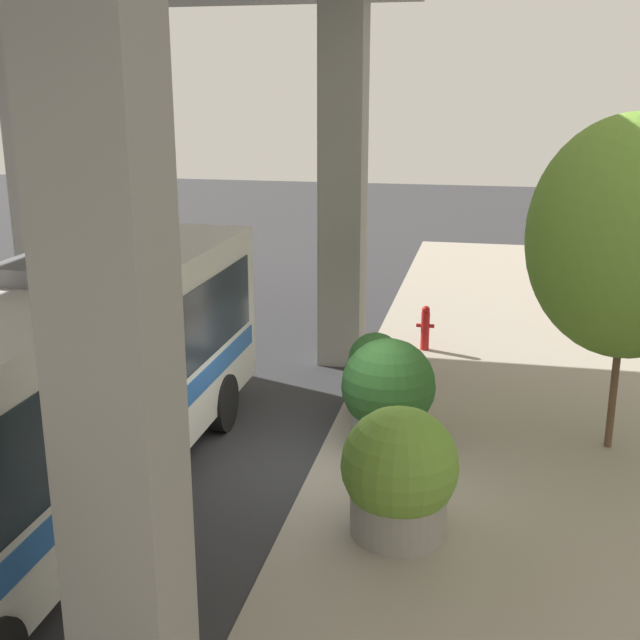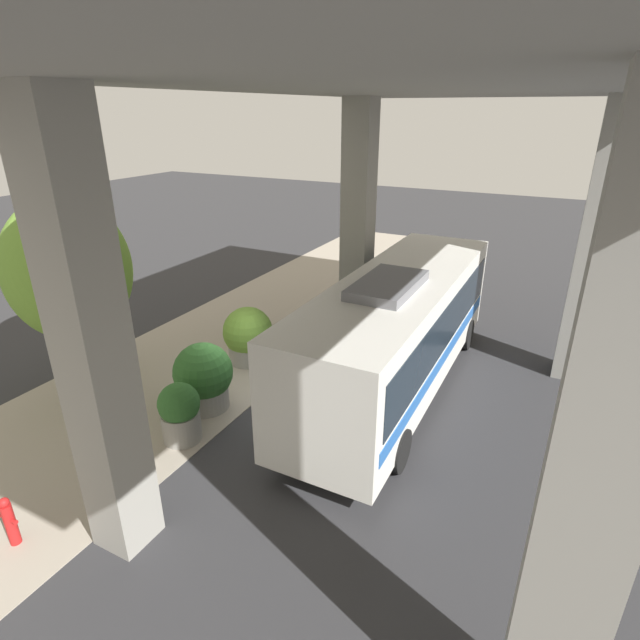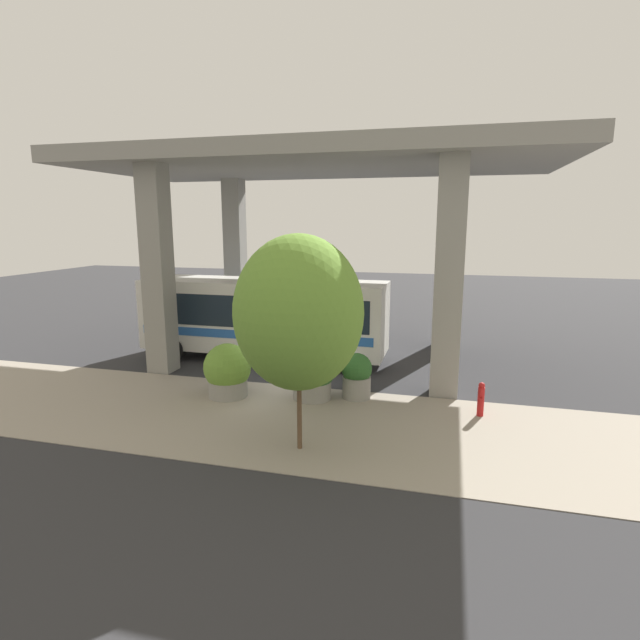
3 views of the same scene
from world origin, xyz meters
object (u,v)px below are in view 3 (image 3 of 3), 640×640
object	(u,v)px
street_tree_near	(299,313)
planter_middle	(228,371)
bus	(264,314)
fire_hydrant	(481,399)
planter_back	(357,376)
planter_front	(312,372)

from	to	relation	value
street_tree_near	planter_middle	bearing A→B (deg)	47.74
bus	fire_hydrant	world-z (taller)	bus
fire_hydrant	street_tree_near	size ratio (longest dim) A/B	0.19
bus	planter_back	size ratio (longest dim) A/B	6.70
bus	planter_middle	distance (m)	4.78
planter_middle	street_tree_near	distance (m)	5.33
street_tree_near	planter_back	bearing A→B (deg)	-10.07
planter_back	street_tree_near	xyz separation A→B (m)	(-4.02, 0.71, 2.76)
bus	planter_front	distance (m)	5.35
planter_front	fire_hydrant	bearing A→B (deg)	-92.01
fire_hydrant	street_tree_near	distance (m)	6.43
planter_back	street_tree_near	distance (m)	4.93
planter_middle	planter_back	distance (m)	4.23
planter_front	street_tree_near	xyz separation A→B (m)	(-3.61, -0.67, 2.61)
bus	street_tree_near	size ratio (longest dim) A/B	1.87
fire_hydrant	planter_front	distance (m)	5.24
bus	street_tree_near	world-z (taller)	street_tree_near
planter_front	street_tree_near	world-z (taller)	street_tree_near
fire_hydrant	planter_middle	size ratio (longest dim) A/B	0.59
planter_front	bus	bearing A→B (deg)	38.11
planter_middle	planter_front	bearing A→B (deg)	-79.66
planter_back	planter_middle	bearing A→B (deg)	102.48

